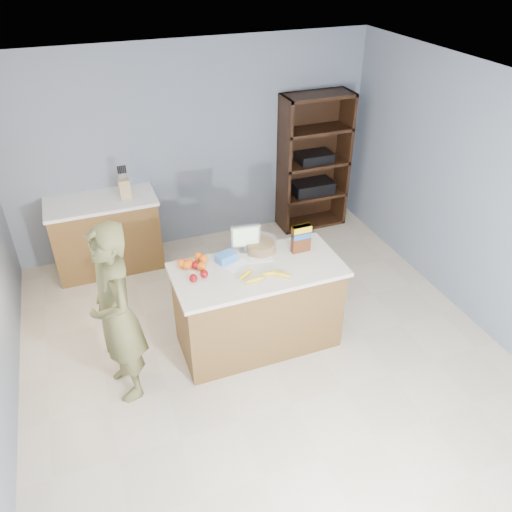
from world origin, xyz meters
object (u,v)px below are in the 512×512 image
object	(u,v)px
shelving_unit	(312,164)
cereal_box	(301,237)
counter_peninsula	(258,309)
person	(116,315)
tv	(246,237)

from	to	relation	value
shelving_unit	cereal_box	size ratio (longest dim) A/B	6.56
counter_peninsula	cereal_box	xyz separation A→B (m)	(0.48, 0.12, 0.64)
person	cereal_box	distance (m)	1.81
counter_peninsula	person	world-z (taller)	person
counter_peninsula	person	xyz separation A→B (m)	(-1.30, -0.14, 0.42)
counter_peninsula	person	size ratio (longest dim) A/B	0.93
tv	cereal_box	bearing A→B (deg)	-19.98
shelving_unit	tv	distance (m)	2.35
shelving_unit	tv	size ratio (longest dim) A/B	6.38
cereal_box	counter_peninsula	bearing A→B (deg)	-165.68
shelving_unit	tv	xyz separation A→B (m)	(-1.56, -1.75, 0.19)
counter_peninsula	tv	distance (m)	0.71
shelving_unit	cereal_box	world-z (taller)	shelving_unit
counter_peninsula	cereal_box	bearing A→B (deg)	14.32
tv	cereal_box	world-z (taller)	tv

